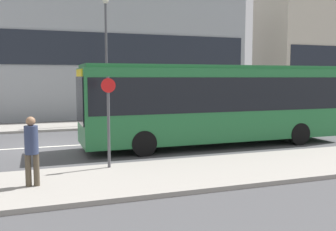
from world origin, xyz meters
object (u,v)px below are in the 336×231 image
parked_car_0 (275,114)px  bus_stop_sign (109,115)px  pedestrian_near_stop (31,147)px  city_bus (215,100)px  street_lamp (106,49)px  parked_car_1 (336,111)px

parked_car_0 → bus_stop_sign: bearing=-145.3°
bus_stop_sign → pedestrian_near_stop: bearing=-149.3°
pedestrian_near_stop → bus_stop_sign: bus_stop_sign is taller
city_bus → pedestrian_near_stop: 8.56m
pedestrian_near_stop → street_lamp: size_ratio=0.24×
parked_car_0 → parked_car_1: size_ratio=1.02×
bus_stop_sign → street_lamp: street_lamp is taller
parked_car_1 → pedestrian_near_stop: size_ratio=2.28×
parked_car_0 → pedestrian_near_stop: bearing=-145.9°
parked_car_1 → bus_stop_sign: 18.85m
pedestrian_near_stop → bus_stop_sign: (2.23, 1.32, 0.61)m
parked_car_0 → parked_car_1: parked_car_0 is taller
parked_car_0 → street_lamp: bearing=166.4°
pedestrian_near_stop → bus_stop_sign: size_ratio=0.64×
parked_car_0 → pedestrian_near_stop: 17.06m
bus_stop_sign → parked_car_0: bearing=34.7°
parked_car_1 → bus_stop_sign: bus_stop_sign is taller
city_bus → street_lamp: 8.73m
pedestrian_near_stop → city_bus: bearing=37.6°
city_bus → street_lamp: street_lamp is taller
parked_car_0 → street_lamp: (-10.01, 2.42, 3.93)m
city_bus → pedestrian_near_stop: bearing=-153.3°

